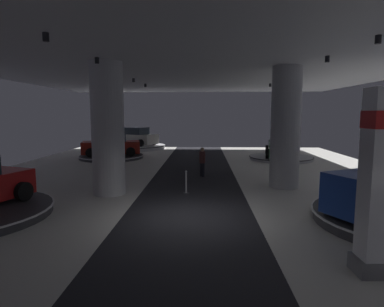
{
  "coord_description": "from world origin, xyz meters",
  "views": [
    {
      "loc": [
        0.48,
        -10.28,
        3.41
      ],
      "look_at": [
        -0.09,
        5.7,
        1.4
      ],
      "focal_mm": 30.08,
      "sensor_mm": 36.0,
      "label": 1
    }
  ],
  "objects_px": {
    "display_platform_deep_left": "(136,147)",
    "display_platform_far_left": "(112,157)",
    "display_platform_far_right": "(281,158)",
    "display_car_far_right": "(281,146)",
    "display_car_far_left": "(112,145)",
    "display_car_deep_left": "(136,137)",
    "column_left": "(108,129)",
    "column_right": "(286,128)",
    "visitor_walking_near": "(202,160)"
  },
  "relations": [
    {
      "from": "display_platform_deep_left",
      "to": "display_platform_far_left",
      "type": "bearing_deg",
      "value": -93.86
    },
    {
      "from": "display_platform_far_right",
      "to": "display_car_far_right",
      "type": "relative_size",
      "value": 1.03
    },
    {
      "from": "display_car_far_right",
      "to": "display_car_far_left",
      "type": "bearing_deg",
      "value": 178.88
    },
    {
      "from": "display_platform_deep_left",
      "to": "display_car_deep_left",
      "type": "bearing_deg",
      "value": -28.67
    },
    {
      "from": "display_car_far_right",
      "to": "display_platform_deep_left",
      "type": "bearing_deg",
      "value": 150.47
    },
    {
      "from": "column_left",
      "to": "display_car_far_right",
      "type": "xyz_separation_m",
      "value": [
        9.72,
        10.46,
        -1.75
      ]
    },
    {
      "from": "column_right",
      "to": "visitor_walking_near",
      "type": "relative_size",
      "value": 3.46
    },
    {
      "from": "display_car_far_left",
      "to": "column_right",
      "type": "bearing_deg",
      "value": -40.56
    },
    {
      "from": "column_right",
      "to": "display_car_far_right",
      "type": "bearing_deg",
      "value": 77.43
    },
    {
      "from": "column_left",
      "to": "display_car_deep_left",
      "type": "height_order",
      "value": "column_left"
    },
    {
      "from": "display_car_deep_left",
      "to": "display_platform_far_right",
      "type": "bearing_deg",
      "value": -29.65
    },
    {
      "from": "column_left",
      "to": "column_right",
      "type": "height_order",
      "value": "same"
    },
    {
      "from": "display_platform_deep_left",
      "to": "visitor_walking_near",
      "type": "xyz_separation_m",
      "value": [
        6.47,
        -13.59,
        0.71
      ]
    },
    {
      "from": "display_platform_far_right",
      "to": "display_car_far_right",
      "type": "distance_m",
      "value": 0.87
    },
    {
      "from": "display_car_far_right",
      "to": "display_platform_far_left",
      "type": "distance_m",
      "value": 12.75
    },
    {
      "from": "display_platform_deep_left",
      "to": "display_car_deep_left",
      "type": "height_order",
      "value": "display_car_deep_left"
    },
    {
      "from": "display_car_far_left",
      "to": "display_platform_far_right",
      "type": "bearing_deg",
      "value": -1.26
    },
    {
      "from": "display_platform_far_right",
      "to": "display_platform_far_left",
      "type": "height_order",
      "value": "same"
    },
    {
      "from": "display_platform_deep_left",
      "to": "display_platform_far_right",
      "type": "distance_m",
      "value": 14.1
    },
    {
      "from": "visitor_walking_near",
      "to": "column_right",
      "type": "bearing_deg",
      "value": -30.78
    },
    {
      "from": "column_right",
      "to": "display_car_far_left",
      "type": "distance_m",
      "value": 14.19
    },
    {
      "from": "column_right",
      "to": "visitor_walking_near",
      "type": "distance_m",
      "value": 4.79
    },
    {
      "from": "column_right",
      "to": "display_car_far_right",
      "type": "distance_m",
      "value": 9.29
    },
    {
      "from": "display_platform_far_right",
      "to": "column_right",
      "type": "bearing_deg",
      "value": -102.58
    },
    {
      "from": "column_right",
      "to": "display_car_deep_left",
      "type": "height_order",
      "value": "column_right"
    },
    {
      "from": "column_left",
      "to": "display_car_far_right",
      "type": "height_order",
      "value": "column_left"
    },
    {
      "from": "column_left",
      "to": "display_platform_deep_left",
      "type": "xyz_separation_m",
      "value": [
        -2.54,
        17.41,
        -2.56
      ]
    },
    {
      "from": "display_car_deep_left",
      "to": "display_platform_far_left",
      "type": "relative_size",
      "value": 0.94
    },
    {
      "from": "column_left",
      "to": "column_right",
      "type": "bearing_deg",
      "value": 11.38
    },
    {
      "from": "display_platform_deep_left",
      "to": "display_car_far_right",
      "type": "relative_size",
      "value": 1.29
    },
    {
      "from": "display_platform_deep_left",
      "to": "display_platform_far_left",
      "type": "distance_m",
      "value": 6.72
    },
    {
      "from": "column_left",
      "to": "display_platform_deep_left",
      "type": "relative_size",
      "value": 0.95
    },
    {
      "from": "visitor_walking_near",
      "to": "display_car_far_right",
      "type": "bearing_deg",
      "value": 48.94
    },
    {
      "from": "display_platform_deep_left",
      "to": "display_platform_far_right",
      "type": "height_order",
      "value": "display_platform_deep_left"
    },
    {
      "from": "display_car_deep_left",
      "to": "visitor_walking_near",
      "type": "bearing_deg",
      "value": -64.6
    },
    {
      "from": "column_left",
      "to": "column_right",
      "type": "distance_m",
      "value": 7.89
    },
    {
      "from": "display_car_deep_left",
      "to": "display_platform_far_left",
      "type": "distance_m",
      "value": 6.78
    },
    {
      "from": "column_right",
      "to": "display_car_deep_left",
      "type": "distance_m",
      "value": 18.93
    },
    {
      "from": "display_platform_far_right",
      "to": "visitor_walking_near",
      "type": "bearing_deg",
      "value": -131.16
    },
    {
      "from": "display_platform_far_left",
      "to": "display_platform_deep_left",
      "type": "bearing_deg",
      "value": 86.14
    },
    {
      "from": "visitor_walking_near",
      "to": "display_car_far_left",
      "type": "bearing_deg",
      "value": 135.02
    },
    {
      "from": "display_platform_deep_left",
      "to": "display_platform_far_left",
      "type": "height_order",
      "value": "display_platform_deep_left"
    },
    {
      "from": "column_left",
      "to": "display_car_deep_left",
      "type": "distance_m",
      "value": 17.65
    },
    {
      "from": "display_platform_far_left",
      "to": "column_right",
      "type": "bearing_deg",
      "value": -40.46
    },
    {
      "from": "display_platform_deep_left",
      "to": "display_platform_far_right",
      "type": "xyz_separation_m",
      "value": [
        12.26,
        -6.98,
        -0.06
      ]
    },
    {
      "from": "display_platform_deep_left",
      "to": "display_car_far_left",
      "type": "height_order",
      "value": "display_car_far_left"
    },
    {
      "from": "display_car_deep_left",
      "to": "display_car_far_left",
      "type": "relative_size",
      "value": 1.01
    },
    {
      "from": "display_car_far_right",
      "to": "display_platform_far_right",
      "type": "bearing_deg",
      "value": -100.38
    },
    {
      "from": "display_car_deep_left",
      "to": "display_car_far_right",
      "type": "height_order",
      "value": "display_car_deep_left"
    },
    {
      "from": "display_platform_far_right",
      "to": "display_car_far_left",
      "type": "height_order",
      "value": "display_car_far_left"
    }
  ]
}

